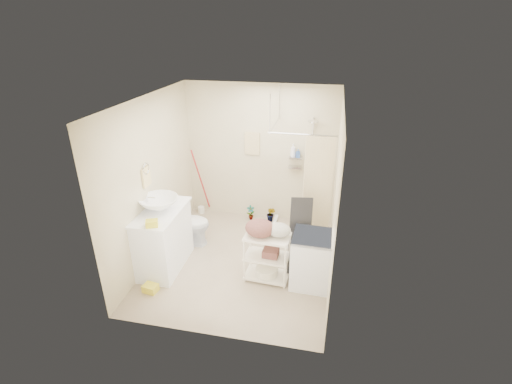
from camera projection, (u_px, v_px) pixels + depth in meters
The scene contains 23 objects.
floor at pixel (241, 261), 6.05m from camera, with size 3.20×3.20×0.00m, color tan.
ceiling at pixel (238, 100), 4.96m from camera, with size 2.80×3.20×0.04m, color silver.
wall_back at pixel (260, 154), 6.92m from camera, with size 2.80×0.04×2.60m, color beige.
wall_front at pixel (204, 247), 4.08m from camera, with size 2.80×0.04×2.60m, color beige.
wall_left at pixel (152, 181), 5.76m from camera, with size 0.04×3.20×2.60m, color beige.
wall_right at pixel (335, 197), 5.24m from camera, with size 0.04×3.20×2.60m, color beige.
vanity at pixel (163, 239), 5.75m from camera, with size 0.62×1.11×0.98m, color white.
sink at pixel (159, 204), 5.53m from camera, with size 0.58×0.58×0.20m, color white.
counter_basket at pixel (152, 223), 5.11m from camera, with size 0.16×0.13×0.09m, color yellow.
floor_basket at pixel (150, 287), 5.34m from camera, with size 0.29×0.22×0.16m, color yellow.
toilet at pixel (187, 223), 6.40m from camera, with size 0.44×0.77×0.78m, color silver.
mop at pixel (199, 182), 7.28m from camera, with size 0.13×0.13×1.37m, color #AE2225, non-canonical shape.
potted_plant_a at pixel (251, 213), 7.25m from camera, with size 0.16×0.11×0.30m, color #9C5F3A.
potted_plant_b at pixel (271, 214), 7.18m from camera, with size 0.17×0.14×0.32m, color brown.
hanging_towel at pixel (252, 144), 6.85m from camera, with size 0.28×0.03×0.42m, color beige.
towel_ring at pixel (146, 176), 5.51m from camera, with size 0.04×0.22×0.34m, color #FADF92, non-canonical shape.
tp_holder at pixel (160, 213), 6.04m from camera, with size 0.08×0.12×0.14m, color white, non-canonical shape.
shower at pixel (302, 181), 6.38m from camera, with size 1.10×1.10×2.10m, color white, non-canonical shape.
shampoo_bottle_a at pixel (293, 150), 6.69m from camera, with size 0.09×0.09×0.24m, color white.
shampoo_bottle_b at pixel (298, 153), 6.67m from camera, with size 0.07×0.07×0.16m, color #33559B.
washing_machine at pixel (311, 259), 5.39m from camera, with size 0.56×0.58×0.82m, color white.
laundry_rack at pixel (267, 253), 5.46m from camera, with size 0.65×0.38×0.90m, color white, non-canonical shape.
ironing_board at pixel (300, 236), 5.61m from camera, with size 0.34×0.10×1.21m, color black, non-canonical shape.
Camera 1 is at (1.27, -4.86, 3.56)m, focal length 26.00 mm.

